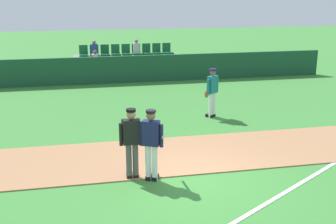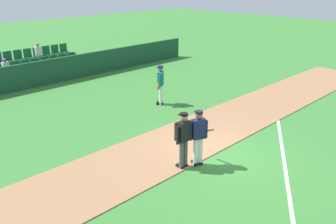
{
  "view_description": "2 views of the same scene",
  "coord_description": "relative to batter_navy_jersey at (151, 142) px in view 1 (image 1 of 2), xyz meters",
  "views": [
    {
      "loc": [
        -2.4,
        -9.18,
        4.44
      ],
      "look_at": [
        0.01,
        2.45,
        1.0
      ],
      "focal_mm": 45.62,
      "sensor_mm": 36.0,
      "label": 1
    },
    {
      "loc": [
        -8.23,
        -6.03,
        5.38
      ],
      "look_at": [
        -0.3,
        1.99,
        1.07
      ],
      "focal_mm": 38.04,
      "sensor_mm": 36.0,
      "label": 2
    }
  ],
  "objects": [
    {
      "name": "dugout_fence",
      "position": [
        0.87,
        11.28,
        -0.31
      ],
      "size": [
        20.0,
        0.16,
        1.31
      ],
      "primitive_type": "cube",
      "color": "#19472D",
      "rests_on": "ground"
    },
    {
      "name": "umpire_home_plate",
      "position": [
        -0.44,
        0.2,
        0.03
      ],
      "size": [
        0.59,
        0.31,
        1.76
      ],
      "color": "#4C4C4C",
      "rests_on": "ground"
    },
    {
      "name": "foul_line_chalk",
      "position": [
        3.87,
        -0.63,
        -0.96
      ],
      "size": [
        10.21,
        6.47,
        0.01
      ],
      "primitive_type": "cube",
      "rotation": [
        0.0,
        0.0,
        0.56
      ],
      "color": "white",
      "rests_on": "ground"
    },
    {
      "name": "infield_dirt_path",
      "position": [
        0.87,
        1.44,
        -0.95
      ],
      "size": [
        28.0,
        2.8,
        0.03
      ],
      "primitive_type": "cube",
      "color": "#9E704C",
      "rests_on": "ground"
    },
    {
      "name": "runner_teal_jersey",
      "position": [
        2.98,
        4.76,
        -0.01
      ],
      "size": [
        0.61,
        0.46,
        1.76
      ],
      "color": "white",
      "rests_on": "ground"
    },
    {
      "name": "batter_navy_jersey",
      "position": [
        0.0,
        0.0,
        0.0
      ],
      "size": [
        0.62,
        0.8,
        1.76
      ],
      "color": "white",
      "rests_on": "ground"
    },
    {
      "name": "ground_plane",
      "position": [
        0.87,
        -0.13,
        -0.97
      ],
      "size": [
        80.0,
        80.0,
        0.0
      ],
      "primitive_type": "plane",
      "color": "#387A33"
    },
    {
      "name": "stadium_bleachers",
      "position": [
        0.85,
        12.73,
        -0.47
      ],
      "size": [
        5.55,
        2.1,
        1.9
      ],
      "color": "slate",
      "rests_on": "ground"
    }
  ]
}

